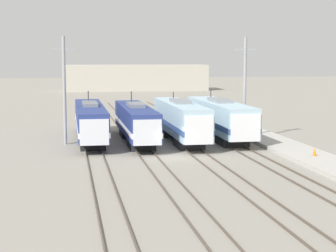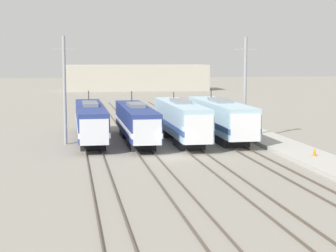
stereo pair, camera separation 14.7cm
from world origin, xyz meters
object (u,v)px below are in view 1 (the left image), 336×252
(locomotive_center_left, at_px, (136,123))
(locomotive_center_right, at_px, (181,120))
(locomotive_far_left, at_px, (90,121))
(catenary_tower_left, at_px, (64,88))
(locomotive_far_right, at_px, (221,119))
(catenary_tower_right, at_px, (245,87))
(traffic_cone, at_px, (315,152))

(locomotive_center_left, distance_m, locomotive_center_right, 4.55)
(locomotive_far_left, bearing_deg, catenary_tower_left, -148.66)
(locomotive_far_right, relative_size, catenary_tower_right, 1.67)
(locomotive_center_left, height_order, locomotive_far_right, locomotive_far_right)
(catenary_tower_left, distance_m, catenary_tower_right, 18.44)
(locomotive_center_left, relative_size, locomotive_far_right, 0.97)
(locomotive_center_left, bearing_deg, locomotive_far_right, 5.76)
(locomotive_center_right, height_order, catenary_tower_right, catenary_tower_right)
(traffic_cone, bearing_deg, locomotive_far_left, 142.12)
(locomotive_center_left, xyz_separation_m, catenary_tower_right, (11.38, 0.21, 3.48))
(locomotive_center_right, bearing_deg, locomotive_center_left, 176.85)
(catenary_tower_right, relative_size, traffic_cone, 15.33)
(catenary_tower_left, height_order, catenary_tower_right, same)
(locomotive_center_left, xyz_separation_m, locomotive_center_right, (4.54, -0.25, 0.16))
(catenary_tower_right, bearing_deg, locomotive_center_right, -176.15)
(locomotive_center_left, bearing_deg, catenary_tower_left, 178.29)
(locomotive_center_left, height_order, traffic_cone, locomotive_center_left)
(locomotive_center_right, distance_m, catenary_tower_left, 12.07)
(locomotive_center_right, distance_m, traffic_cone, 15.11)
(locomotive_center_left, height_order, catenary_tower_left, catenary_tower_left)
(catenary_tower_left, bearing_deg, locomotive_center_left, -1.71)
(locomotive_far_left, distance_m, catenary_tower_left, 4.56)
(locomotive_center_left, bearing_deg, locomotive_center_right, -3.15)
(locomotive_far_right, xyz_separation_m, catenary_tower_right, (2.30, -0.71, 3.35))
(locomotive_far_left, height_order, locomotive_center_right, locomotive_far_left)
(locomotive_far_left, bearing_deg, locomotive_center_right, -12.41)
(catenary_tower_right, height_order, traffic_cone, catenary_tower_right)
(locomotive_far_right, distance_m, catenary_tower_left, 16.50)
(catenary_tower_left, relative_size, catenary_tower_right, 1.00)
(locomotive_center_right, relative_size, locomotive_far_right, 0.96)
(locomotive_center_left, height_order, locomotive_center_right, locomotive_center_left)
(locomotive_far_right, relative_size, traffic_cone, 25.62)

